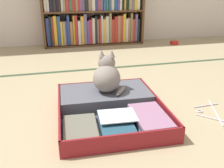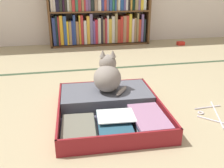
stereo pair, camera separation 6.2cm
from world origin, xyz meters
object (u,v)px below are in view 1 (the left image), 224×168
at_px(clothes_hanger, 210,112).
at_px(small_red_pouch, 174,43).
at_px(open_suitcase, 111,107).
at_px(bookshelf, 93,13).
at_px(black_cat, 107,76).

height_order(clothes_hanger, small_red_pouch, small_red_pouch).
bearing_deg(open_suitcase, bookshelf, 82.83).
xyz_separation_m(open_suitcase, black_cat, (0.01, 0.15, 0.17)).
distance_m(open_suitcase, small_red_pouch, 2.28).
bearing_deg(black_cat, clothes_hanger, -25.76).
bearing_deg(bookshelf, open_suitcase, -97.17).
bearing_deg(small_red_pouch, clothes_hanger, -110.71).
relative_size(open_suitcase, black_cat, 2.77).
height_order(bookshelf, clothes_hanger, bookshelf).
relative_size(clothes_hanger, small_red_pouch, 3.52).
relative_size(bookshelf, open_suitcase, 1.78).
relative_size(open_suitcase, small_red_pouch, 8.00).
relative_size(black_cat, clothes_hanger, 0.82).
distance_m(bookshelf, small_red_pouch, 1.25).
bearing_deg(clothes_hanger, small_red_pouch, 69.29).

